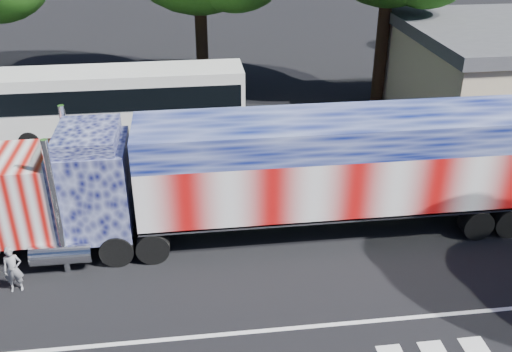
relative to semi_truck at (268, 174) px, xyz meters
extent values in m
plane|color=black|center=(-0.29, -2.05, -2.46)|extent=(100.00, 100.00, 0.00)
cube|color=silver|center=(-0.29, -5.05, -2.45)|extent=(30.00, 0.15, 0.01)
cube|color=black|center=(-6.99, 0.00, -1.70)|extent=(9.76, 1.08, 0.33)
cube|color=#CF7C7A|center=(-8.08, 0.00, -0.18)|extent=(1.95, 2.71, 2.71)
cube|color=#484C7D|center=(-5.91, 0.00, -0.07)|extent=(2.39, 2.71, 3.15)
cube|color=#484C7D|center=(-5.91, 0.00, 1.72)|extent=(1.95, 2.60, 0.54)
cylinder|color=silver|center=(-6.88, 1.43, -0.07)|extent=(0.22, 0.22, 4.77)
cylinder|color=silver|center=(-6.88, -1.43, -0.07)|extent=(0.22, 0.22, 4.77)
cylinder|color=silver|center=(-6.99, 1.41, -1.75)|extent=(1.95, 0.72, 0.72)
cylinder|color=silver|center=(-6.99, -1.41, -1.75)|extent=(1.95, 0.72, 0.72)
cylinder|color=black|center=(-5.26, -1.14, -1.89)|extent=(1.13, 0.60, 1.13)
cylinder|color=black|center=(-5.26, 1.14, -1.89)|extent=(1.13, 0.60, 1.13)
cylinder|color=black|center=(-4.06, -1.14, -1.89)|extent=(1.13, 0.60, 1.13)
cylinder|color=black|center=(-4.06, 1.14, -1.89)|extent=(1.13, 0.60, 1.13)
cube|color=black|center=(2.77, 0.00, -1.43)|extent=(14.10, 1.19, 0.33)
cube|color=#DE7D7D|center=(2.77, 0.00, -0.18)|extent=(14.53, 2.82, 2.17)
cube|color=#424E95|center=(2.77, 0.00, 1.45)|extent=(14.53, 2.82, 1.08)
cube|color=silver|center=(2.77, 0.00, -1.26)|extent=(14.53, 2.82, 0.13)
cylinder|color=black|center=(7.43, -1.14, -1.89)|extent=(1.13, 0.60, 1.13)
cylinder|color=black|center=(7.43, 1.14, -1.89)|extent=(1.13, 0.60, 1.13)
cylinder|color=black|center=(8.63, -1.14, -1.89)|extent=(1.13, 0.60, 1.13)
cylinder|color=black|center=(8.63, 1.14, -1.89)|extent=(1.13, 0.60, 1.13)
cube|color=silver|center=(-5.75, 9.73, -0.73)|extent=(11.81, 2.56, 3.45)
cube|color=black|center=(-5.75, 9.73, -0.09)|extent=(11.42, 2.62, 1.08)
cube|color=black|center=(-5.75, 9.73, -2.01)|extent=(11.81, 2.56, 0.25)
cylinder|color=black|center=(-10.18, 8.50, -1.96)|extent=(0.98, 0.30, 0.98)
cylinder|color=black|center=(-10.18, 10.96, -1.96)|extent=(0.98, 0.30, 0.98)
cylinder|color=black|center=(-2.80, 8.50, -1.96)|extent=(0.98, 0.30, 0.98)
cylinder|color=black|center=(-2.80, 10.96, -1.96)|extent=(0.98, 0.30, 0.98)
cylinder|color=black|center=(-1.91, 8.50, -1.96)|extent=(0.98, 0.30, 0.98)
cylinder|color=black|center=(-1.91, 10.96, -1.96)|extent=(0.98, 0.30, 0.98)
imported|color=slate|center=(-8.32, -2.21, -1.66)|extent=(0.62, 0.46, 1.58)
cylinder|color=black|center=(8.32, 12.96, 1.29)|extent=(0.70, 0.70, 7.50)
cylinder|color=black|center=(-1.58, 15.69, 1.33)|extent=(0.70, 0.70, 7.58)
camera|label=1|loc=(-2.64, -17.41, 9.09)|focal=40.00mm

